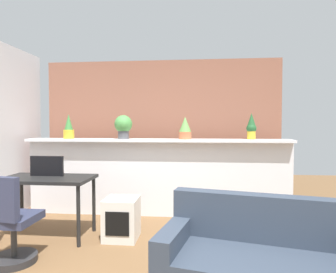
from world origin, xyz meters
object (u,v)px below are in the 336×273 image
(potted_plant_1, at_px, (123,126))
(potted_plant_3, at_px, (251,126))
(tv_monitor, at_px, (47,166))
(office_chair, at_px, (9,227))
(side_cube_shelf, at_px, (122,219))
(potted_plant_0, at_px, (69,128))
(couch, at_px, (263,268))
(desk, at_px, (47,184))
(potted_plant_2, at_px, (185,128))

(potted_plant_1, relative_size, potted_plant_3, 0.92)
(potted_plant_3, bearing_deg, tv_monitor, -161.06)
(office_chair, height_order, side_cube_shelf, office_chair)
(potted_plant_0, xyz_separation_m, office_chair, (0.14, -1.68, -0.96))
(potted_plant_3, relative_size, side_cube_shelf, 0.79)
(potted_plant_1, distance_m, side_cube_shelf, 1.47)
(side_cube_shelf, relative_size, couch, 0.30)
(couch, bearing_deg, tv_monitor, 153.04)
(potted_plant_1, height_order, side_cube_shelf, potted_plant_1)
(potted_plant_3, distance_m, side_cube_shelf, 2.27)
(potted_plant_0, bearing_deg, desk, -81.43)
(potted_plant_2, relative_size, side_cube_shelf, 0.68)
(tv_monitor, xyz_separation_m, side_cube_shelf, (0.97, -0.05, -0.63))
(side_cube_shelf, xyz_separation_m, couch, (1.42, -1.17, 0.03))
(potted_plant_1, relative_size, desk, 0.33)
(desk, relative_size, tv_monitor, 2.58)
(potted_plant_2, distance_m, office_chair, 2.56)
(potted_plant_2, height_order, couch, potted_plant_2)
(office_chair, bearing_deg, tv_monitor, 93.00)
(potted_plant_1, xyz_separation_m, potted_plant_3, (1.92, 0.07, -0.01))
(potted_plant_0, height_order, side_cube_shelf, potted_plant_0)
(potted_plant_0, distance_m, tv_monitor, 0.98)
(potted_plant_2, bearing_deg, side_cube_shelf, -128.79)
(couch, bearing_deg, potted_plant_3, 82.20)
(potted_plant_0, relative_size, couch, 0.23)
(tv_monitor, relative_size, side_cube_shelf, 0.85)
(desk, bearing_deg, office_chair, -90.20)
(potted_plant_0, relative_size, side_cube_shelf, 0.76)
(potted_plant_2, height_order, potted_plant_3, potted_plant_3)
(side_cube_shelf, bearing_deg, potted_plant_3, 29.58)
(potted_plant_2, bearing_deg, desk, -150.40)
(office_chair, bearing_deg, desk, 89.80)
(potted_plant_2, xyz_separation_m, tv_monitor, (-1.71, -0.87, -0.47))
(potted_plant_3, relative_size, desk, 0.36)
(potted_plant_3, bearing_deg, side_cube_shelf, -150.42)
(potted_plant_3, relative_size, tv_monitor, 0.92)
(desk, relative_size, couch, 0.65)
(potted_plant_0, distance_m, potted_plant_1, 0.87)
(potted_plant_3, xyz_separation_m, desk, (-2.65, -1.00, -0.71))
(potted_plant_0, xyz_separation_m, potted_plant_1, (0.87, 0.00, 0.03))
(potted_plant_2, distance_m, tv_monitor, 1.98)
(potted_plant_3, bearing_deg, desk, -159.23)
(potted_plant_3, height_order, tv_monitor, potted_plant_3)
(potted_plant_2, height_order, desk, potted_plant_2)
(potted_plant_2, relative_size, tv_monitor, 0.79)
(tv_monitor, bearing_deg, side_cube_shelf, -3.02)
(desk, relative_size, office_chair, 1.21)
(office_chair, bearing_deg, potted_plant_2, 45.35)
(potted_plant_1, relative_size, office_chair, 0.40)
(potted_plant_1, height_order, couch, potted_plant_1)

